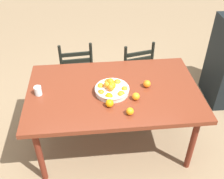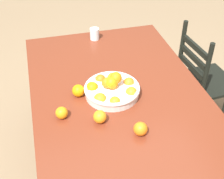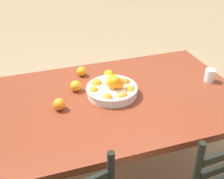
{
  "view_description": "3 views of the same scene",
  "coord_description": "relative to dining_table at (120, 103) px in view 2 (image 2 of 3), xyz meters",
  "views": [
    {
      "loc": [
        -0.22,
        -2.12,
        2.44
      ],
      "look_at": [
        -0.02,
        -0.04,
        0.82
      ],
      "focal_mm": 42.8,
      "sensor_mm": 36.0,
      "label": 1
    },
    {
      "loc": [
        1.44,
        -0.42,
        1.99
      ],
      "look_at": [
        -0.02,
        -0.04,
        0.82
      ],
      "focal_mm": 49.89,
      "sensor_mm": 36.0,
      "label": 2
    },
    {
      "loc": [
        0.53,
        1.59,
        1.85
      ],
      "look_at": [
        -0.02,
        -0.04,
        0.82
      ],
      "focal_mm": 48.57,
      "sensor_mm": 36.0,
      "label": 3
    }
  ],
  "objects": [
    {
      "name": "ground_plane",
      "position": [
        0.0,
        0.0,
        -0.71
      ],
      "size": [
        12.0,
        12.0,
        0.0
      ],
      "primitive_type": "plane",
      "color": "#897255"
    },
    {
      "name": "chair_by_cabinet",
      "position": [
        -0.39,
        0.84,
        -0.26
      ],
      "size": [
        0.45,
        0.45,
        0.93
      ],
      "rotation": [
        0.0,
        0.0,
        3.22
      ],
      "color": "black",
      "rests_on": "ground"
    },
    {
      "name": "orange_loose_3",
      "position": [
        0.2,
        -0.17,
        0.1
      ],
      "size": [
        0.07,
        0.07,
        0.07
      ],
      "primitive_type": "sphere",
      "color": "orange",
      "rests_on": "dining_table"
    },
    {
      "name": "orange_loose_2",
      "position": [
        0.11,
        -0.37,
        0.1
      ],
      "size": [
        0.07,
        0.07,
        0.07
      ],
      "primitive_type": "sphere",
      "color": "orange",
      "rests_on": "dining_table"
    },
    {
      "name": "orange_loose_1",
      "position": [
        0.35,
        0.02,
        0.1
      ],
      "size": [
        0.08,
        0.08,
        0.08
      ],
      "primitive_type": "sphere",
      "color": "orange",
      "rests_on": "dining_table"
    },
    {
      "name": "dining_table",
      "position": [
        0.0,
        0.0,
        0.0
      ],
      "size": [
        1.74,
        1.08,
        0.78
      ],
      "color": "maroon",
      "rests_on": "ground"
    },
    {
      "name": "fruit_bowl",
      "position": [
        -0.02,
        -0.04,
        0.11
      ],
      "size": [
        0.35,
        0.35,
        0.15
      ],
      "color": "silver",
      "rests_on": "dining_table"
    },
    {
      "name": "orange_loose_0",
      "position": [
        -0.06,
        -0.25,
        0.1
      ],
      "size": [
        0.08,
        0.08,
        0.08
      ],
      "primitive_type": "sphere",
      "color": "orange",
      "rests_on": "dining_table"
    },
    {
      "name": "drinking_glass",
      "position": [
        -0.74,
        0.0,
        0.11
      ],
      "size": [
        0.07,
        0.07,
        0.09
      ],
      "primitive_type": "cylinder",
      "color": "silver",
      "rests_on": "dining_table"
    }
  ]
}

